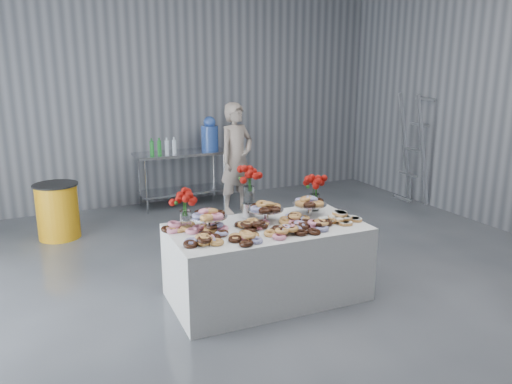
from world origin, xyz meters
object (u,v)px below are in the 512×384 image
person (236,159)px  trash_barrel (58,211)px  stepladder (414,150)px  water_jug (210,135)px  prep_table (182,169)px  display_table (267,262)px

person → trash_barrel: person is taller
person → trash_barrel: size_ratio=2.31×
stepladder → water_jug: bearing=152.7°
person → prep_table: bearing=112.6°
trash_barrel → water_jug: bearing=18.4°
stepladder → trash_barrel: bearing=172.6°
water_jug → prep_table: bearing=180.0°
trash_barrel → person: bearing=2.0°
trash_barrel → stepladder: 5.54m
display_table → person: person is taller
display_table → water_jug: size_ratio=3.43×
display_table → stepladder: stepladder is taller
prep_table → person: person is taller
display_table → prep_table: bearing=86.3°
person → trash_barrel: (-2.65, -0.09, -0.49)m
water_jug → person: 0.81m
trash_barrel → stepladder: bearing=-7.4°
display_table → person: (0.89, 2.87, 0.49)m
prep_table → stepladder: (3.48, -1.54, 0.30)m
display_table → stepladder: bearing=29.1°
prep_table → trash_barrel: size_ratio=2.00×
stepladder → prep_table: bearing=156.1°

